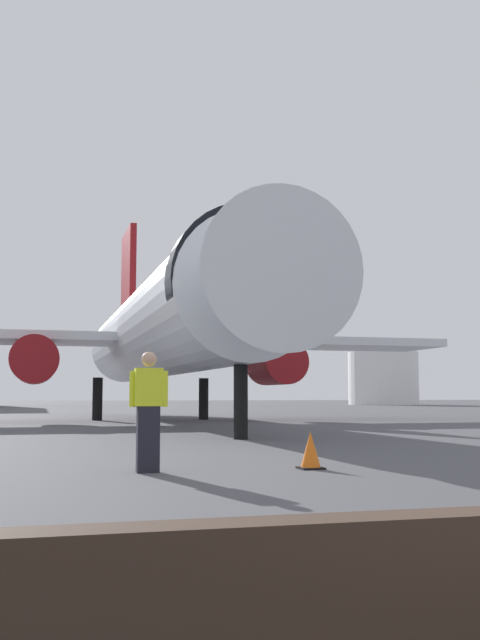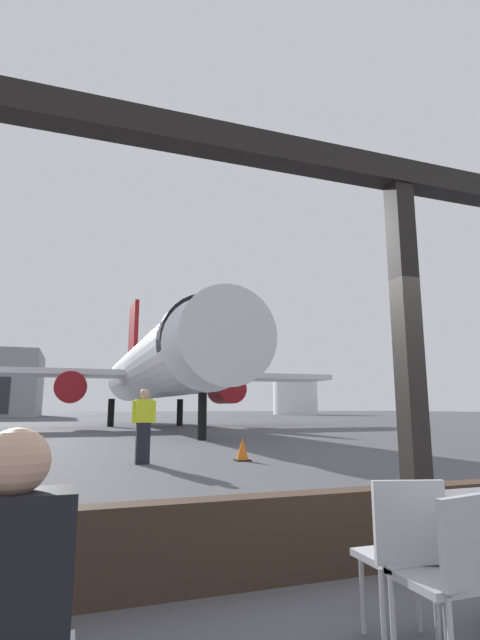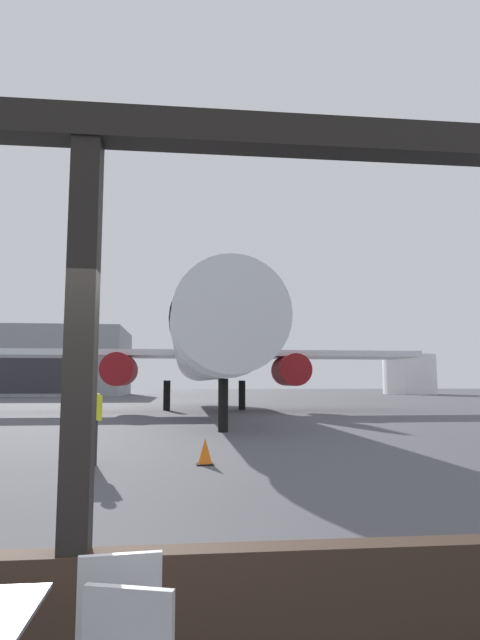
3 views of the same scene
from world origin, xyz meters
name	(u,v)px [view 3 (image 3 of 3)]	position (x,y,z in m)	size (l,w,h in m)	color
ground_plane	(173,405)	(0.00, 40.00, 0.00)	(220.00, 220.00, 0.00)	#4C4C51
window_frame	(78,447)	(0.00, 0.00, 1.31)	(8.47, 0.24, 3.68)	#38281E
airplane	(208,347)	(2.18, 27.22, 3.79)	(26.34, 30.68, 10.72)	silver
ground_crew_worker	(90,422)	(-1.24, 8.04, 0.90)	(0.54, 0.26, 1.74)	black
traffic_cone	(205,452)	(1.21, 7.92, 0.26)	(0.36, 0.36, 0.56)	orange
distant_hangar	(50,362)	(-17.75, 73.83, 4.58)	(21.05, 17.19, 9.18)	gray
fuel_storage_tank	(409,374)	(35.86, 76.12, 3.04)	(8.06, 8.06, 6.08)	white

